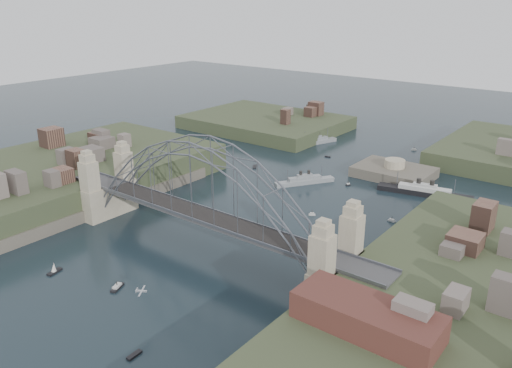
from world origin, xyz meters
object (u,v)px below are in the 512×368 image
object	(u,v)px
bridge	(202,197)
fort_island	(393,178)
ocean_liner	(424,192)
naval_cruiser_far	(316,141)
naval_cruiser_near	(305,181)
wharf_shed	(367,317)

from	to	relation	value
bridge	fort_island	size ratio (longest dim) A/B	3.82
fort_island	ocean_liner	size ratio (longest dim) A/B	0.87
naval_cruiser_far	naval_cruiser_near	bearing A→B (deg)	-62.77
wharf_shed	ocean_liner	size ratio (longest dim) A/B	0.79
wharf_shed	fort_island	bearing A→B (deg)	110.85
naval_cruiser_far	bridge	bearing A→B (deg)	-73.50
bridge	naval_cruiser_far	xyz separation A→B (m)	(-25.82, 87.17, -11.41)
fort_island	wharf_shed	xyz separation A→B (m)	(32.00, -84.00, 10.34)
naval_cruiser_far	ocean_liner	world-z (taller)	ocean_liner
naval_cruiser_near	naval_cruiser_far	world-z (taller)	naval_cruiser_far
naval_cruiser_near	wharf_shed	bearing A→B (deg)	-51.36
bridge	wharf_shed	xyz separation A→B (m)	(44.00, -14.00, -2.32)
wharf_shed	naval_cruiser_near	bearing A→B (deg)	128.64
wharf_shed	naval_cruiser_far	world-z (taller)	wharf_shed
fort_island	naval_cruiser_far	world-z (taller)	naval_cruiser_far
naval_cruiser_near	naval_cruiser_far	bearing A→B (deg)	117.23
fort_island	naval_cruiser_far	xyz separation A→B (m)	(-37.82, 17.17, 1.26)
fort_island	naval_cruiser_far	size ratio (longest dim) A/B	1.29
fort_island	ocean_liner	world-z (taller)	ocean_liner
bridge	ocean_liner	xyz separation A→B (m)	(24.89, 60.70, -11.37)
bridge	wharf_shed	distance (m)	46.23
bridge	fort_island	bearing A→B (deg)	80.27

